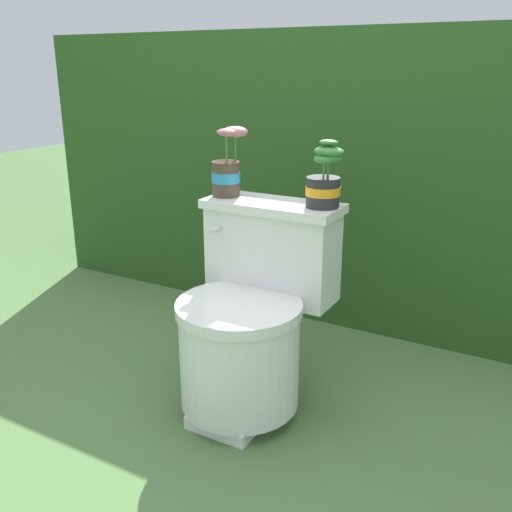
% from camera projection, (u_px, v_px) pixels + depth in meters
% --- Properties ---
extents(ground_plane, '(12.00, 12.00, 0.00)m').
position_uv_depth(ground_plane, '(245.00, 407.00, 2.00)').
color(ground_plane, '#4C703D').
extents(hedge_backdrop, '(3.23, 0.66, 1.29)m').
position_uv_depth(hedge_backdrop, '(361.00, 175.00, 2.72)').
color(hedge_backdrop, '#284C1E').
rests_on(hedge_backdrop, ground).
extents(toilet, '(0.48, 0.54, 0.70)m').
position_uv_depth(toilet, '(250.00, 322.00, 1.93)').
color(toilet, white).
rests_on(toilet, ground).
extents(potted_plant_left, '(0.12, 0.11, 0.24)m').
position_uv_depth(potted_plant_left, '(227.00, 170.00, 2.00)').
color(potted_plant_left, '#47382D').
rests_on(potted_plant_left, toilet).
extents(potted_plant_midleft, '(0.13, 0.11, 0.22)m').
position_uv_depth(potted_plant_midleft, '(324.00, 182.00, 1.84)').
color(potted_plant_midleft, '#262628').
rests_on(potted_plant_midleft, toilet).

